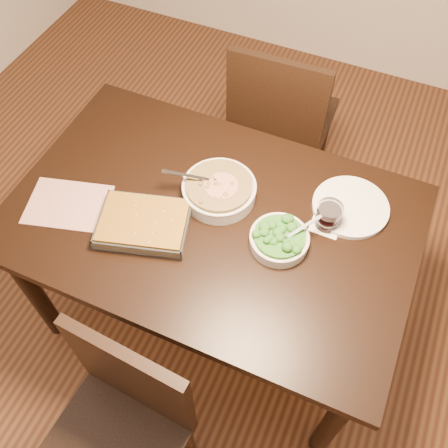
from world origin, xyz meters
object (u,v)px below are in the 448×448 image
at_px(stew_bowl, 219,190).
at_px(chair_far, 280,119).
at_px(baking_dish, 144,224).
at_px(chair_near, 121,424).
at_px(table, 212,232).
at_px(wine_tumbler, 329,215).
at_px(dinner_plate, 350,207).
at_px(broccoli_bowl, 279,239).

height_order(stew_bowl, chair_far, chair_far).
xyz_separation_m(baking_dish, chair_far, (0.18, 0.92, -0.26)).
bearing_deg(stew_bowl, chair_near, -89.90).
distance_m(table, wine_tumbler, 0.42).
distance_m(stew_bowl, chair_far, 0.74).
distance_m(stew_bowl, wine_tumbler, 0.39).
xyz_separation_m(stew_bowl, baking_dish, (-0.18, -0.23, -0.01)).
bearing_deg(dinner_plate, broccoli_bowl, -126.93).
xyz_separation_m(wine_tumbler, dinner_plate, (0.06, 0.10, -0.04)).
relative_size(table, chair_near, 1.60).
bearing_deg(dinner_plate, chair_far, 128.28).
xyz_separation_m(baking_dish, chair_near, (0.18, -0.55, -0.29)).
bearing_deg(chair_near, chair_far, 93.93).
bearing_deg(wine_tumbler, dinner_plate, 60.13).
relative_size(table, broccoli_bowl, 6.93).
relative_size(baking_dish, wine_tumbler, 3.65).
xyz_separation_m(stew_bowl, broccoli_bowl, (0.26, -0.10, -0.01)).
height_order(wine_tumbler, chair_near, chair_near).
relative_size(table, wine_tumbler, 14.67).
height_order(stew_bowl, wine_tumbler, same).
height_order(stew_bowl, broccoli_bowl, stew_bowl).
bearing_deg(broccoli_bowl, table, 177.42).
xyz_separation_m(table, stew_bowl, (-0.01, 0.09, 0.13)).
height_order(baking_dish, chair_near, chair_near).
xyz_separation_m(table, chair_far, (-0.01, 0.78, -0.14)).
bearing_deg(broccoli_bowl, baking_dish, -164.16).
relative_size(stew_bowl, chair_far, 0.30).
bearing_deg(table, stew_bowl, 96.65).
distance_m(baking_dish, dinner_plate, 0.71).
relative_size(stew_bowl, wine_tumbler, 2.95).
xyz_separation_m(stew_bowl, chair_near, (0.00, -0.78, -0.30)).
distance_m(broccoli_bowl, chair_far, 0.87).
bearing_deg(baking_dish, chair_far, 63.20).
xyz_separation_m(broccoli_bowl, chair_near, (-0.26, -0.67, -0.29)).
bearing_deg(baking_dish, wine_tumbler, 9.29).
relative_size(baking_dish, chair_near, 0.40).
bearing_deg(stew_bowl, broccoli_bowl, -21.67).
bearing_deg(chair_near, dinner_plate, 68.21).
distance_m(dinner_plate, chair_far, 0.75).
xyz_separation_m(wine_tumbler, chair_near, (-0.38, -0.81, -0.31)).
relative_size(table, baking_dish, 4.02).
distance_m(stew_bowl, baking_dish, 0.29).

